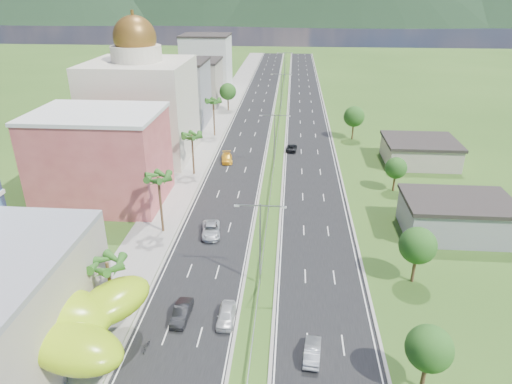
# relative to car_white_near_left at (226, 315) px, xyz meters

# --- Properties ---
(ground) EXTENTS (500.00, 500.00, 0.00)m
(ground) POSITION_rel_car_white_near_left_xyz_m (3.20, -2.76, -0.82)
(ground) COLOR #2D5119
(ground) RESTS_ON ground
(road_left) EXTENTS (11.00, 260.00, 0.04)m
(road_left) POSITION_rel_car_white_near_left_xyz_m (-4.30, 87.24, -0.80)
(road_left) COLOR black
(road_left) RESTS_ON ground
(road_right) EXTENTS (11.00, 260.00, 0.04)m
(road_right) POSITION_rel_car_white_near_left_xyz_m (10.70, 87.24, -0.80)
(road_right) COLOR black
(road_right) RESTS_ON ground
(sidewalk_left) EXTENTS (7.00, 260.00, 0.12)m
(sidewalk_left) POSITION_rel_car_white_near_left_xyz_m (-13.80, 87.24, -0.76)
(sidewalk_left) COLOR gray
(sidewalk_left) RESTS_ON ground
(median_guardrail) EXTENTS (0.10, 216.06, 0.76)m
(median_guardrail) POSITION_rel_car_white_near_left_xyz_m (3.20, 69.23, -0.20)
(median_guardrail) COLOR gray
(median_guardrail) RESTS_ON ground
(streetlight_median_b) EXTENTS (6.04, 0.25, 11.00)m
(streetlight_median_b) POSITION_rel_car_white_near_left_xyz_m (3.20, 7.24, 5.92)
(streetlight_median_b) COLOR gray
(streetlight_median_b) RESTS_ON ground
(streetlight_median_c) EXTENTS (6.04, 0.25, 11.00)m
(streetlight_median_c) POSITION_rel_car_white_near_left_xyz_m (3.20, 47.24, 5.92)
(streetlight_median_c) COLOR gray
(streetlight_median_c) RESTS_ON ground
(streetlight_median_d) EXTENTS (6.04, 0.25, 11.00)m
(streetlight_median_d) POSITION_rel_car_white_near_left_xyz_m (3.20, 92.24, 5.92)
(streetlight_median_d) COLOR gray
(streetlight_median_d) RESTS_ON ground
(streetlight_median_e) EXTENTS (6.04, 0.25, 11.00)m
(streetlight_median_e) POSITION_rel_car_white_near_left_xyz_m (3.20, 137.24, 5.92)
(streetlight_median_e) COLOR gray
(streetlight_median_e) RESTS_ON ground
(lime_canopy) EXTENTS (18.00, 15.00, 7.40)m
(lime_canopy) POSITION_rel_car_white_near_left_xyz_m (-16.80, -6.76, 4.17)
(lime_canopy) COLOR #95C112
(lime_canopy) RESTS_ON ground
(pink_shophouse) EXTENTS (20.00, 15.00, 15.00)m
(pink_shophouse) POSITION_rel_car_white_near_left_xyz_m (-24.80, 29.24, 6.68)
(pink_shophouse) COLOR #B64A4B
(pink_shophouse) RESTS_ON ground
(domed_building) EXTENTS (20.00, 20.00, 28.70)m
(domed_building) POSITION_rel_car_white_near_left_xyz_m (-24.80, 52.24, 10.53)
(domed_building) COLOR beige
(domed_building) RESTS_ON ground
(midrise_grey) EXTENTS (16.00, 15.00, 16.00)m
(midrise_grey) POSITION_rel_car_white_near_left_xyz_m (-23.80, 77.24, 7.18)
(midrise_grey) COLOR gray
(midrise_grey) RESTS_ON ground
(midrise_beige) EXTENTS (16.00, 15.00, 13.00)m
(midrise_beige) POSITION_rel_car_white_near_left_xyz_m (-23.80, 99.24, 5.68)
(midrise_beige) COLOR #A49887
(midrise_beige) RESTS_ON ground
(midrise_white) EXTENTS (16.00, 15.00, 18.00)m
(midrise_white) POSITION_rel_car_white_near_left_xyz_m (-23.80, 122.24, 8.18)
(midrise_white) COLOR silver
(midrise_white) RESTS_ON ground
(shed_near) EXTENTS (15.00, 10.00, 5.00)m
(shed_near) POSITION_rel_car_white_near_left_xyz_m (31.20, 22.24, 1.68)
(shed_near) COLOR gray
(shed_near) RESTS_ON ground
(shed_far) EXTENTS (14.00, 12.00, 4.40)m
(shed_far) POSITION_rel_car_white_near_left_xyz_m (33.20, 52.24, 1.38)
(shed_far) COLOR #A49887
(shed_far) RESTS_ON ground
(palm_tree_b) EXTENTS (3.60, 3.60, 8.10)m
(palm_tree_b) POSITION_rel_car_white_near_left_xyz_m (-12.30, -0.76, 6.24)
(palm_tree_b) COLOR #47301C
(palm_tree_b) RESTS_ON ground
(palm_tree_c) EXTENTS (3.60, 3.60, 9.60)m
(palm_tree_c) POSITION_rel_car_white_near_left_xyz_m (-12.30, 19.24, 7.68)
(palm_tree_c) COLOR #47301C
(palm_tree_c) RESTS_ON ground
(palm_tree_d) EXTENTS (3.60, 3.60, 8.60)m
(palm_tree_d) POSITION_rel_car_white_near_left_xyz_m (-12.30, 42.24, 6.72)
(palm_tree_d) COLOR #47301C
(palm_tree_d) RESTS_ON ground
(palm_tree_e) EXTENTS (3.60, 3.60, 9.40)m
(palm_tree_e) POSITION_rel_car_white_near_left_xyz_m (-12.30, 67.24, 7.48)
(palm_tree_e) COLOR #47301C
(palm_tree_e) RESTS_ON ground
(leafy_tree_lfar) EXTENTS (4.90, 4.90, 8.05)m
(leafy_tree_lfar) POSITION_rel_car_white_near_left_xyz_m (-12.30, 92.24, 4.76)
(leafy_tree_lfar) COLOR #47301C
(leafy_tree_lfar) RESTS_ON ground
(leafy_tree_ra) EXTENTS (4.20, 4.20, 6.90)m
(leafy_tree_ra) POSITION_rel_car_white_near_left_xyz_m (19.20, -7.76, 3.95)
(leafy_tree_ra) COLOR #47301C
(leafy_tree_ra) RESTS_ON ground
(leafy_tree_rb) EXTENTS (4.55, 4.55, 7.47)m
(leafy_tree_rb) POSITION_rel_car_white_near_left_xyz_m (22.20, 9.24, 4.35)
(leafy_tree_rb) COLOR #47301C
(leafy_tree_rb) RESTS_ON ground
(leafy_tree_rc) EXTENTS (3.85, 3.85, 6.33)m
(leafy_tree_rc) POSITION_rel_car_white_near_left_xyz_m (25.20, 37.24, 3.55)
(leafy_tree_rc) COLOR #47301C
(leafy_tree_rc) RESTS_ON ground
(leafy_tree_rd) EXTENTS (4.90, 4.90, 8.05)m
(leafy_tree_rd) POSITION_rel_car_white_near_left_xyz_m (21.20, 67.24, 4.76)
(leafy_tree_rd) COLOR #47301C
(leafy_tree_rd) RESTS_ON ground
(mountain_ridge) EXTENTS (860.00, 140.00, 90.00)m
(mountain_ridge) POSITION_rel_car_white_near_left_xyz_m (63.20, 447.24, -0.82)
(mountain_ridge) COLOR black
(mountain_ridge) RESTS_ON ground
(car_white_near_left) EXTENTS (1.87, 4.61, 1.57)m
(car_white_near_left) POSITION_rel_car_white_near_left_xyz_m (0.00, 0.00, 0.00)
(car_white_near_left) COLOR silver
(car_white_near_left) RESTS_ON road_left
(car_dark_left) EXTENTS (1.81, 4.78, 1.56)m
(car_dark_left) POSITION_rel_car_white_near_left_xyz_m (-4.99, 0.06, -0.01)
(car_dark_left) COLOR black
(car_dark_left) RESTS_ON road_left
(car_silver_mid_left) EXTENTS (3.51, 6.05, 1.58)m
(car_silver_mid_left) POSITION_rel_car_white_near_left_xyz_m (-4.90, 18.75, 0.01)
(car_silver_mid_left) COLOR #B1B4B9
(car_silver_mid_left) RESTS_ON road_left
(car_yellow_far_left) EXTENTS (3.03, 5.65, 1.56)m
(car_yellow_far_left) POSITION_rel_car_white_near_left_xyz_m (-6.79, 49.63, -0.01)
(car_yellow_far_left) COLOR gold
(car_yellow_far_left) RESTS_ON road_left
(car_silver_right) EXTENTS (2.01, 4.66, 1.49)m
(car_silver_right) POSITION_rel_car_white_near_left_xyz_m (9.28, -4.66, -0.04)
(car_silver_right) COLOR #929499
(car_silver_right) RESTS_ON road_right
(car_dark_far_right) EXTENTS (2.62, 5.02, 1.35)m
(car_dark_far_right) POSITION_rel_car_white_near_left_xyz_m (6.69, 57.67, -0.11)
(car_dark_far_right) COLOR black
(car_dark_far_right) RESTS_ON road_right
(motorcycle) EXTENTS (0.69, 1.80, 1.12)m
(motorcycle) POSITION_rel_car_white_near_left_xyz_m (-7.50, -4.92, -0.22)
(motorcycle) COLOR black
(motorcycle) RESTS_ON road_left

